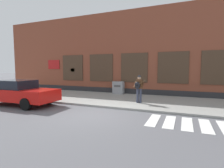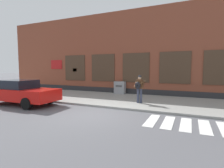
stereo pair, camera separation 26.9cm
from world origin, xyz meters
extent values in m
plane|color=#56565B|center=(0.00, 0.00, 0.00)|extent=(160.00, 160.00, 0.00)
cube|color=gray|center=(0.00, 4.20, 0.06)|extent=(28.00, 5.34, 0.12)
cube|color=brown|center=(0.00, 8.87, 3.54)|extent=(28.00, 4.00, 7.09)
cube|color=#28282B|center=(0.00, 6.85, 0.28)|extent=(28.00, 0.04, 0.55)
cube|color=#473323|center=(-6.10, 6.84, 2.30)|extent=(2.27, 0.06, 2.42)
cube|color=black|center=(-6.10, 6.83, 2.30)|extent=(2.15, 0.03, 2.30)
cube|color=#473323|center=(-3.05, 6.84, 2.30)|extent=(2.27, 0.06, 2.42)
cube|color=black|center=(-3.05, 6.83, 2.30)|extent=(2.15, 0.03, 2.30)
cube|color=#473323|center=(0.00, 6.84, 2.30)|extent=(2.27, 0.06, 2.42)
cube|color=black|center=(0.00, 6.83, 2.30)|extent=(2.15, 0.03, 2.30)
cube|color=#473323|center=(3.05, 6.84, 2.30)|extent=(2.27, 0.06, 2.42)
cube|color=black|center=(3.05, 6.83, 2.30)|extent=(2.15, 0.03, 2.30)
cube|color=#473323|center=(6.10, 6.84, 2.30)|extent=(2.27, 0.06, 2.42)
cube|color=black|center=(6.10, 6.83, 2.30)|extent=(2.15, 0.03, 2.30)
cube|color=red|center=(-8.37, 6.83, 2.65)|extent=(1.40, 0.04, 0.90)
cube|color=yellow|center=(-6.10, 6.82, 2.10)|extent=(0.44, 0.02, 0.30)
cube|color=silver|center=(2.72, 0.22, 0.01)|extent=(0.42, 1.90, 0.01)
cube|color=silver|center=(3.39, 0.22, 0.01)|extent=(0.42, 1.90, 0.01)
cube|color=silver|center=(4.06, 0.22, 0.01)|extent=(0.42, 1.90, 0.01)
cube|color=silver|center=(4.73, 0.22, 0.01)|extent=(0.42, 1.90, 0.01)
cube|color=red|center=(-5.26, 0.28, 0.67)|extent=(4.65, 1.97, 0.68)
cube|color=black|center=(-5.51, 0.27, 1.27)|extent=(1.88, 1.63, 0.52)
cube|color=silver|center=(-3.01, 0.91, 0.74)|extent=(0.07, 0.24, 0.12)
cube|color=red|center=(-7.53, 0.78, 0.74)|extent=(0.07, 0.24, 0.12)
cube|color=silver|center=(-2.98, -0.23, 0.74)|extent=(0.07, 0.24, 0.12)
cylinder|color=black|center=(-3.95, 1.19, 0.33)|extent=(0.67, 0.26, 0.66)
cylinder|color=black|center=(-3.90, -0.56, 0.33)|extent=(0.67, 0.26, 0.66)
cylinder|color=black|center=(-6.61, 1.11, 0.33)|extent=(0.67, 0.26, 0.66)
cylinder|color=#33384C|center=(1.43, 3.24, 0.56)|extent=(0.15, 0.15, 0.89)
cylinder|color=#33384C|center=(1.25, 3.21, 0.56)|extent=(0.15, 0.15, 0.89)
cube|color=#4C2D19|center=(1.34, 3.24, 1.28)|extent=(0.39, 0.23, 0.55)
sphere|color=tan|center=(1.34, 3.24, 1.66)|extent=(0.22, 0.22, 0.22)
cylinder|color=#333338|center=(1.34, 3.24, 1.72)|extent=(0.27, 0.28, 0.02)
cylinder|color=#333338|center=(1.34, 3.24, 1.77)|extent=(0.18, 0.18, 0.09)
cylinder|color=#4C2D19|center=(1.58, 3.14, 1.24)|extent=(0.10, 0.51, 0.39)
cylinder|color=#4C2D19|center=(1.10, 3.13, 1.24)|extent=(0.10, 0.51, 0.39)
ellipsoid|color=black|center=(1.26, 3.05, 1.21)|extent=(0.36, 0.13, 0.44)
cylinder|color=black|center=(1.26, 2.99, 1.21)|extent=(0.09, 0.01, 0.09)
cylinder|color=brown|center=(1.52, 3.04, 1.39)|extent=(0.47, 0.05, 0.34)
cube|color=gray|center=(-1.23, 6.42, 0.63)|extent=(0.91, 0.52, 1.04)
cube|color=#4C4C4C|center=(-1.23, 6.15, 0.79)|extent=(0.55, 0.02, 0.16)
camera|label=1|loc=(3.92, -7.27, 2.21)|focal=28.00mm
camera|label=2|loc=(4.16, -7.17, 2.21)|focal=28.00mm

